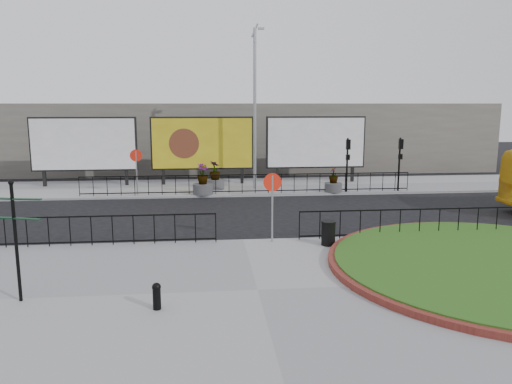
{
  "coord_description": "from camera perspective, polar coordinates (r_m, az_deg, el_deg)",
  "views": [
    {
      "loc": [
        -1.3,
        -17.49,
        4.98
      ],
      "look_at": [
        0.67,
        2.05,
        1.5
      ],
      "focal_mm": 35.0,
      "sensor_mm": 36.0,
      "label": 1
    }
  ],
  "objects": [
    {
      "name": "signal_pole_a",
      "position": [
        28.08,
        10.43,
        4.0
      ],
      "size": [
        0.22,
        0.26,
        3.0
      ],
      "color": "black",
      "rests_on": "pavement_far"
    },
    {
      "name": "litter_bin",
      "position": [
        17.56,
        8.27,
        -4.66
      ],
      "size": [
        0.52,
        0.52,
        0.86
      ],
      "color": "black",
      "rests_on": "pavement_near"
    },
    {
      "name": "ground",
      "position": [
        18.23,
        -1.45,
        -5.8
      ],
      "size": [
        90.0,
        90.0,
        0.0
      ],
      "primitive_type": "plane",
      "color": "black",
      "rests_on": "ground"
    },
    {
      "name": "signal_pole_b",
      "position": [
        29.06,
        16.13,
        3.97
      ],
      "size": [
        0.22,
        0.26,
        3.0
      ],
      "color": "black",
      "rests_on": "pavement_far"
    },
    {
      "name": "brick_edge",
      "position": [
        16.8,
        26.4,
        -7.53
      ],
      "size": [
        10.4,
        10.4,
        0.18
      ],
      "primitive_type": "cylinder",
      "color": "maroon",
      "rests_on": "pavement_near"
    },
    {
      "name": "railing_near_right",
      "position": [
        19.36,
        18.2,
        -3.32
      ],
      "size": [
        9.0,
        0.1,
        1.1
      ],
      "primitive_type": null,
      "color": "black",
      "rests_on": "pavement_near"
    },
    {
      "name": "planter_c",
      "position": [
        28.14,
        8.83,
        0.99
      ],
      "size": [
        0.97,
        0.97,
        1.41
      ],
      "color": "#4C4C4F",
      "rests_on": "pavement_far"
    },
    {
      "name": "fingerpost_sign",
      "position": [
        13.53,
        -25.84,
        -3.84
      ],
      "size": [
        1.43,
        0.56,
        3.06
      ],
      "rotation": [
        0.0,
        0.0,
        -0.31
      ],
      "color": "black",
      "rests_on": "pavement_near"
    },
    {
      "name": "pavement_near",
      "position": [
        13.48,
        0.19,
        -11.35
      ],
      "size": [
        30.0,
        10.0,
        0.12
      ],
      "primitive_type": "cube",
      "color": "gray",
      "rests_on": "ground"
    },
    {
      "name": "planter_b",
      "position": [
        28.81,
        -4.71,
        1.51
      ],
      "size": [
        1.06,
        1.06,
        1.63
      ],
      "color": "#4C4C4F",
      "rests_on": "pavement_far"
    },
    {
      "name": "billboard_right",
      "position": [
        31.3,
        6.84,
        5.62
      ],
      "size": [
        6.2,
        0.31,
        4.1
      ],
      "color": "black",
      "rests_on": "pavement_far"
    },
    {
      "name": "speed_sign_far",
      "position": [
        27.32,
        -13.53,
        3.34
      ],
      "size": [
        0.64,
        0.07,
        2.47
      ],
      "color": "gray",
      "rests_on": "pavement_far"
    },
    {
      "name": "grass_lawn",
      "position": [
        16.79,
        26.41,
        -7.46
      ],
      "size": [
        10.0,
        10.0,
        0.22
      ],
      "primitive_type": "cylinder",
      "color": "#295316",
      "rests_on": "pavement_near"
    },
    {
      "name": "speed_sign_near",
      "position": [
        17.51,
        1.88,
        -0.02
      ],
      "size": [
        0.64,
        0.07,
        2.47
      ],
      "color": "gray",
      "rests_on": "pavement_near"
    },
    {
      "name": "bollard",
      "position": [
        12.38,
        -11.28,
        -11.45
      ],
      "size": [
        0.21,
        0.21,
        0.66
      ],
      "color": "black",
      "rests_on": "pavement_near"
    },
    {
      "name": "lamp_post",
      "position": [
        28.62,
        -0.13,
        9.75
      ],
      "size": [
        0.74,
        0.18,
        9.23
      ],
      "color": "gray",
      "rests_on": "pavement_far"
    },
    {
      "name": "billboard_left",
      "position": [
        31.39,
        -19.08,
        5.16
      ],
      "size": [
        6.2,
        0.31,
        4.1
      ],
      "color": "black",
      "rests_on": "pavement_far"
    },
    {
      "name": "billboard_mid",
      "position": [
        30.55,
        -6.14,
        5.53
      ],
      "size": [
        6.2,
        0.31,
        4.1
      ],
      "color": "black",
      "rests_on": "pavement_far"
    },
    {
      "name": "pavement_far",
      "position": [
        29.92,
        -3.19,
        0.58
      ],
      "size": [
        44.0,
        6.0,
        0.12
      ],
      "primitive_type": "cube",
      "color": "gray",
      "rests_on": "ground"
    },
    {
      "name": "building_backdrop",
      "position": [
        39.58,
        -3.89,
        6.44
      ],
      "size": [
        40.0,
        10.0,
        5.0
      ],
      "primitive_type": "cube",
      "color": "#68655B",
      "rests_on": "ground"
    },
    {
      "name": "railing_far",
      "position": [
        27.23,
        -0.84,
        0.95
      ],
      "size": [
        18.0,
        0.1,
        1.1
      ],
      "primitive_type": null,
      "color": "black",
      "rests_on": "pavement_far"
    },
    {
      "name": "railing_near_left",
      "position": [
        18.33,
        -20.49,
        -4.19
      ],
      "size": [
        10.0,
        0.1,
        1.1
      ],
      "primitive_type": null,
      "color": "black",
      "rests_on": "pavement_near"
    },
    {
      "name": "planter_a",
      "position": [
        27.22,
        -6.11,
        1.0
      ],
      "size": [
        1.08,
        1.08,
        1.67
      ],
      "color": "#4C4C4F",
      "rests_on": "pavement_far"
    }
  ]
}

